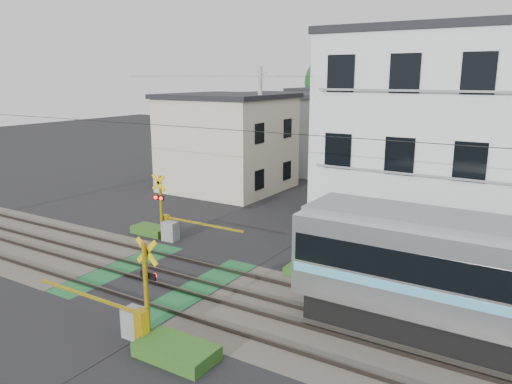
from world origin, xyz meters
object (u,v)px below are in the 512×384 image
Objects in this scene: crossing_signal_near at (136,317)px; crossing_signal_far at (169,225)px; apartment_block at (456,142)px; pedestrian at (402,159)px.

crossing_signal_near is 1.00× the size of crossing_signal_far.
pedestrian is (-7.18, 18.19, -3.91)m from apartment_block.
crossing_signal_far is 0.46× the size of apartment_block.
apartment_block is at bearing 126.53° from pedestrian.
apartment_block reaches higher than crossing_signal_near.
crossing_signal_near is 3.17× the size of pedestrian.
apartment_block reaches higher than crossing_signal_far.
crossing_signal_far is 24.35m from pedestrian.
pedestrian is at bearing 111.54° from apartment_block.
crossing_signal_near and crossing_signal_far have the same top height.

